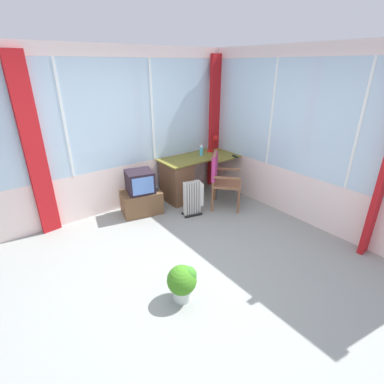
# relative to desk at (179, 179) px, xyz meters

# --- Properties ---
(ground) EXTENTS (5.24, 5.08, 0.06)m
(ground) POSITION_rel_desk_xyz_m (-1.00, -1.71, -0.44)
(ground) COLOR gray
(north_window_panel) EXTENTS (4.24, 0.07, 2.59)m
(north_window_panel) POSITION_rel_desk_xyz_m (-1.00, 0.36, 0.88)
(north_window_panel) COLOR silver
(north_window_panel) RESTS_ON ground
(east_window_panel) EXTENTS (0.07, 4.08, 2.59)m
(east_window_panel) POSITION_rel_desk_xyz_m (1.15, -1.71, 0.88)
(east_window_panel) COLOR silver
(east_window_panel) RESTS_ON ground
(curtain_north_left) EXTENTS (0.26, 0.10, 2.49)m
(curtain_north_left) POSITION_rel_desk_xyz_m (-2.17, 0.28, 0.83)
(curtain_north_left) COLOR red
(curtain_north_left) RESTS_ON ground
(curtain_corner) EXTENTS (0.26, 0.09, 2.49)m
(curtain_corner) POSITION_rel_desk_xyz_m (1.02, 0.23, 0.83)
(curtain_corner) COLOR red
(curtain_corner) RESTS_ON ground
(desk) EXTENTS (1.40, 0.77, 0.76)m
(desk) POSITION_rel_desk_xyz_m (0.00, 0.00, 0.00)
(desk) COLOR olive
(desk) RESTS_ON ground
(desk_lamp) EXTENTS (0.22, 0.19, 0.32)m
(desk_lamp) POSITION_rel_desk_xyz_m (0.89, 0.06, 0.55)
(desk_lamp) COLOR red
(desk_lamp) RESTS_ON desk
(tv_remote) EXTENTS (0.08, 0.16, 0.02)m
(tv_remote) POSITION_rel_desk_xyz_m (0.94, -0.45, 0.36)
(tv_remote) COLOR black
(tv_remote) RESTS_ON desk
(spray_bottle) EXTENTS (0.06, 0.06, 0.22)m
(spray_bottle) POSITION_rel_desk_xyz_m (0.52, 0.01, 0.45)
(spray_bottle) COLOR #47BAD7
(spray_bottle) RESTS_ON desk
(wooden_armchair) EXTENTS (0.68, 0.68, 0.96)m
(wooden_armchair) POSITION_rel_desk_xyz_m (0.40, -0.63, 0.19)
(wooden_armchair) COLOR brown
(wooden_armchair) RESTS_ON ground
(tv_on_stand) EXTENTS (0.72, 0.57, 0.74)m
(tv_on_stand) POSITION_rel_desk_xyz_m (-0.80, -0.03, -0.08)
(tv_on_stand) COLOR brown
(tv_on_stand) RESTS_ON ground
(space_heater) EXTENTS (0.37, 0.24, 0.59)m
(space_heater) POSITION_rel_desk_xyz_m (-0.15, -0.62, -0.11)
(space_heater) COLOR white
(space_heater) RESTS_ON ground
(potted_plant) EXTENTS (0.32, 0.32, 0.41)m
(potted_plant) POSITION_rel_desk_xyz_m (-1.39, -2.06, -0.17)
(potted_plant) COLOR silver
(potted_plant) RESTS_ON ground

